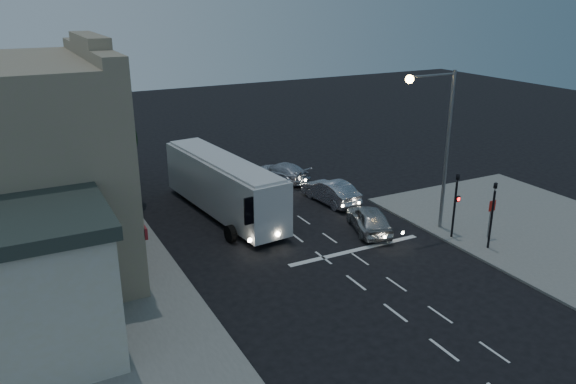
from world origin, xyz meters
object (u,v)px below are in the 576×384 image
car_suv (369,219)px  regulatory_sign (491,213)px  tour_bus (223,184)px  traffic_signal_side (493,207)px  car_sedan_a (331,191)px  streetlight (440,134)px  car_sedan_b (282,172)px  street_tree (104,137)px  traffic_signal_main (456,198)px

car_suv → regulatory_sign: (5.19, -4.04, 0.85)m
tour_bus → car_suv: (6.41, -6.35, -1.19)m
car_suv → traffic_signal_side: traffic_signal_side is taller
traffic_signal_side → car_sedan_a: bearing=109.9°
car_sedan_a → regulatory_sign: 10.27m
car_suv → streetlight: streetlight is taller
tour_bus → regulatory_sign: (11.60, -10.39, -0.34)m
tour_bus → car_sedan_b: 7.64m
traffic_signal_side → tour_bus: bearing=133.0°
car_suv → streetlight: (3.23, -1.60, 4.99)m
tour_bus → car_sedan_a: (6.94, -1.27, -1.18)m
street_tree → tour_bus: bearing=-39.5°
tour_bus → car_sedan_a: tour_bus is taller
car_sedan_a → street_tree: size_ratio=0.74×
tour_bus → street_tree: street_tree is taller
car_sedan_a → streetlight: size_ratio=0.51×
car_sedan_b → traffic_signal_main: 14.26m
car_suv → car_sedan_b: car_suv is taller
traffic_signal_main → streetlight: size_ratio=0.46×
car_suv → traffic_signal_main: size_ratio=1.07×
streetlight → street_tree: streetlight is taller
tour_bus → traffic_signal_main: 13.64m
tour_bus → traffic_signal_side: size_ratio=2.90×
car_suv → regulatory_sign: regulatory_sign is taller
car_sedan_b → traffic_signal_main: bearing=87.5°
car_sedan_a → traffic_signal_side: bearing=104.4°
tour_bus → streetlight: (9.64, -7.95, 3.79)m
regulatory_sign → street_tree: bearing=138.9°
car_sedan_b → street_tree: bearing=-20.4°
car_sedan_a → street_tree: (-12.85, 6.14, 3.74)m
tour_bus → streetlight: size_ratio=1.32×
car_sedan_a → traffic_signal_side: 10.85m
traffic_signal_main → street_tree: (-15.81, 14.25, 2.08)m
tour_bus → car_suv: bearing=-50.8°
car_suv → car_sedan_a: (0.54, 5.08, 0.01)m
streetlight → street_tree: (-15.55, 12.82, -1.23)m
traffic_signal_side → street_tree: size_ratio=0.66×
traffic_signal_main → car_sedan_a: bearing=110.0°
traffic_signal_side → streetlight: size_ratio=0.46×
streetlight → tour_bus: bearing=140.5°
tour_bus → streetlight: 13.06m
car_suv → car_sedan_a: 5.11m
car_sedan_a → car_sedan_b: 5.61m
car_sedan_a → traffic_signal_main: size_ratio=1.12×
car_sedan_b → regulatory_sign: 15.66m
regulatory_sign → streetlight: (-1.96, 2.44, 4.14)m
car_sedan_b → street_tree: 12.71m
car_sedan_a → traffic_signal_side: (3.65, -10.08, 1.66)m
tour_bus → car_sedan_b: (6.19, 4.28, -1.27)m
car_sedan_b → streetlight: (3.45, -12.23, 5.06)m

